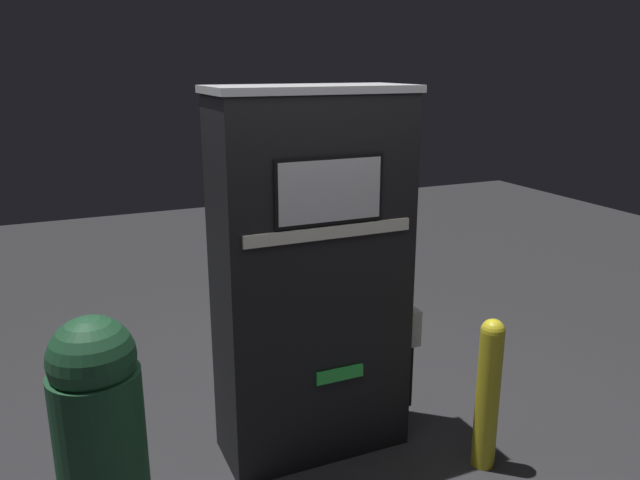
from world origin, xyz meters
name	(u,v)px	position (x,y,z in m)	size (l,w,h in m)	color
ground_plane	(328,464)	(0.00, 0.00, 0.00)	(14.00, 14.00, 0.00)	#2D2D30
gas_pump	(312,278)	(0.00, 0.24, 1.08)	(1.18, 0.51, 2.15)	black
safety_bollard	(488,390)	(0.83, -0.36, 0.48)	(0.13, 0.13, 0.91)	yellow
trash_bin	(99,424)	(-1.22, 0.00, 0.58)	(0.44, 0.44, 1.13)	#1E4C2D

